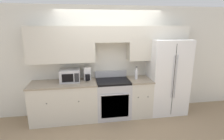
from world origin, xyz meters
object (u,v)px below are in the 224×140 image
object	(u,v)px
oven_range	(113,98)
bottle	(136,74)
refrigerator	(166,76)
microwave	(70,75)

from	to	relation	value
oven_range	bottle	world-z (taller)	bottle
refrigerator	oven_range	bearing A→B (deg)	-177.89
bottle	refrigerator	bearing A→B (deg)	2.58
oven_range	microwave	world-z (taller)	microwave
oven_range	microwave	distance (m)	1.14
microwave	oven_range	bearing A→B (deg)	-5.38
refrigerator	bottle	distance (m)	0.80
oven_range	refrigerator	distance (m)	1.44
microwave	refrigerator	bearing A→B (deg)	-1.02
oven_range	microwave	size ratio (longest dim) A/B	2.40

